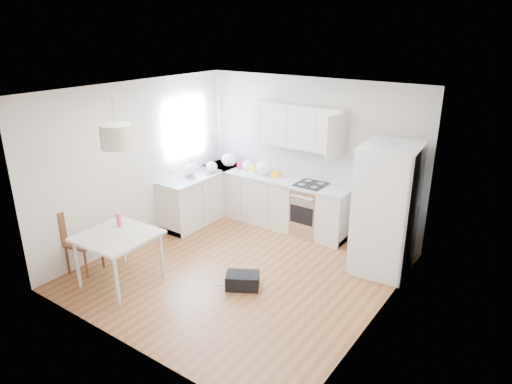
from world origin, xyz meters
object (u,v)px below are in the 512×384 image
dining_table (118,240)px  gym_bag (243,281)px  refrigerator (387,209)px  dining_chair (83,241)px

dining_table → gym_bag: 1.85m
refrigerator → dining_table: size_ratio=1.93×
dining_table → gym_bag: dining_table is taller
refrigerator → gym_bag: 2.37m
refrigerator → gym_bag: refrigerator is taller
dining_chair → gym_bag: (2.24, 0.98, -0.38)m
dining_chair → gym_bag: bearing=11.7°
dining_table → dining_chair: size_ratio=1.03×
refrigerator → dining_chair: bearing=-149.7°
dining_chair → refrigerator: bearing=24.5°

